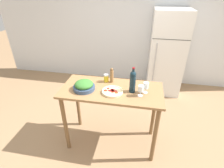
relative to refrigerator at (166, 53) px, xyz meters
The scene contains 11 objects.
ground_plane 2.13m from the refrigerator, 116.16° to the right, with size 14.00×14.00×0.00m, color #9E7A56.
wall_back 1.03m from the refrigerator, 155.39° to the left, with size 6.40×0.08×2.60m.
refrigerator is the anchor object (origin of this frame).
prep_counter 1.94m from the refrigerator, 116.16° to the right, with size 1.35×0.63×0.95m.
wine_bottle 1.87m from the refrigerator, 108.42° to the right, with size 0.08×0.08×0.34m.
wine_glass_near 1.90m from the refrigerator, 104.58° to the right, with size 0.07×0.07×0.15m.
wine_glass_far 1.81m from the refrigerator, 103.41° to the right, with size 0.07×0.07×0.15m.
pepper_mill 1.80m from the refrigerator, 119.74° to the right, with size 0.05×0.05×0.22m.
salad_bowl 2.18m from the refrigerator, 123.71° to the right, with size 0.28×0.28×0.13m.
homemade_pizza 2.00m from the refrigerator, 114.56° to the right, with size 0.27×0.27×0.03m.
salt_canister 1.83m from the refrigerator, 121.95° to the right, with size 0.07×0.07×0.11m.
Camera 1 is at (0.36, -1.93, 2.17)m, focal length 28.00 mm.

